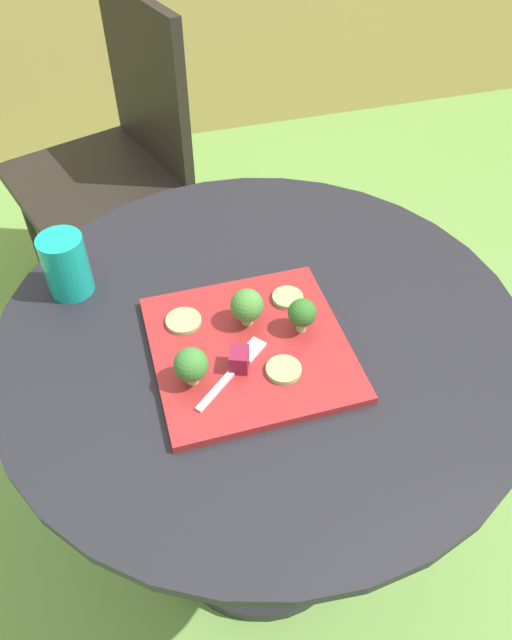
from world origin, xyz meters
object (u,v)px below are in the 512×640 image
patio_chair (118,142)px  fork (237,367)px  drinking_glass (67,268)px  salad_plate (250,348)px

patio_chair → fork: 1.07m
drinking_glass → fork: 0.34m
drinking_glass → fork: bearing=-49.2°
salad_plate → fork: bearing=-128.3°
salad_plate → fork: size_ratio=2.26×
salad_plate → drinking_glass: 0.33m
salad_plate → drinking_glass: (-0.25, 0.22, 0.04)m
patio_chair → drinking_glass: 0.84m
patio_chair → fork: (0.07, -1.05, 0.20)m
patio_chair → fork: bearing=-86.0°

